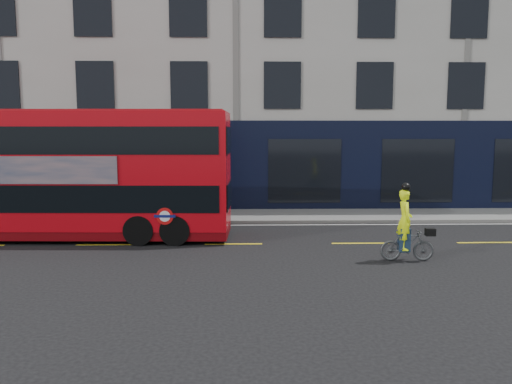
{
  "coord_description": "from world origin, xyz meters",
  "views": [
    {
      "loc": [
        0.33,
        -13.84,
        3.47
      ],
      "look_at": [
        0.71,
        1.56,
        1.64
      ],
      "focal_mm": 35.0,
      "sensor_mm": 36.0,
      "label": 1
    }
  ],
  "objects": [
    {
      "name": "building_terrace",
      "position": [
        0.0,
        12.94,
        7.49
      ],
      "size": [
        50.0,
        10.07,
        15.0
      ],
      "color": "beige",
      "rests_on": "ground"
    },
    {
      "name": "pavement",
      "position": [
        0.0,
        6.5,
        0.06
      ],
      "size": [
        60.0,
        3.0,
        0.12
      ],
      "primitive_type": "cube",
      "color": "gray",
      "rests_on": "ground"
    },
    {
      "name": "ground",
      "position": [
        0.0,
        0.0,
        0.0
      ],
      "size": [
        120.0,
        120.0,
        0.0
      ],
      "primitive_type": "plane",
      "color": "black",
      "rests_on": "ground"
    },
    {
      "name": "road_edge_line",
      "position": [
        0.0,
        4.7,
        0.0
      ],
      "size": [
        58.0,
        0.1,
        0.01
      ],
      "primitive_type": "cube",
      "color": "silver",
      "rests_on": "ground"
    },
    {
      "name": "kerb",
      "position": [
        0.0,
        5.0,
        0.07
      ],
      "size": [
        60.0,
        0.12,
        0.13
      ],
      "primitive_type": "cube",
      "color": "slate",
      "rests_on": "ground"
    },
    {
      "name": "bus",
      "position": [
        -5.29,
        2.54,
        2.15
      ],
      "size": [
        10.46,
        2.7,
        4.18
      ],
      "rotation": [
        0.0,
        0.0,
        -0.03
      ],
      "color": "#BF0711",
      "rests_on": "ground"
    },
    {
      "name": "cyclist",
      "position": [
        4.73,
        -0.67,
        0.74
      ],
      "size": [
        1.47,
        0.61,
        2.14
      ],
      "rotation": [
        0.0,
        0.0,
        -0.05
      ],
      "color": "#4A4E50",
      "rests_on": "ground"
    },
    {
      "name": "lane_dashes",
      "position": [
        0.0,
        1.5,
        0.0
      ],
      "size": [
        58.0,
        0.12,
        0.01
      ],
      "primitive_type": null,
      "color": "yellow",
      "rests_on": "ground"
    }
  ]
}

